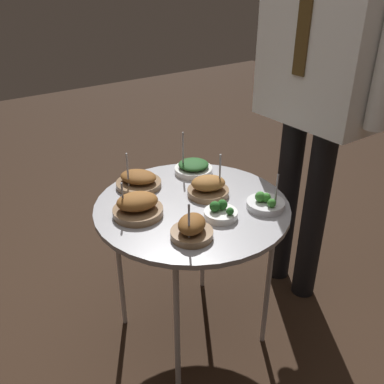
{
  "coord_description": "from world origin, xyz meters",
  "views": [
    {
      "loc": [
        1.08,
        -0.77,
        1.4
      ],
      "look_at": [
        0.0,
        0.0,
        0.68
      ],
      "focal_mm": 40.0,
      "sensor_mm": 36.0,
      "label": 1
    }
  ],
  "objects_px": {
    "bowl_broccoli_front_right": "(221,212)",
    "bowl_roast_far_rim": "(192,229)",
    "bowl_roast_mid_right": "(138,206)",
    "bowl_broccoli_center": "(265,203)",
    "bowl_roast_back_right": "(138,180)",
    "bowl_roast_front_center": "(208,187)",
    "waiter_figure": "(320,62)",
    "serving_cart": "(192,214)",
    "bowl_spinach_mid_left": "(193,167)"
  },
  "relations": [
    {
      "from": "bowl_roast_front_center",
      "to": "waiter_figure",
      "type": "relative_size",
      "value": 0.1
    },
    {
      "from": "serving_cart",
      "to": "bowl_roast_back_right",
      "type": "height_order",
      "value": "bowl_roast_back_right"
    },
    {
      "from": "bowl_roast_mid_right",
      "to": "bowl_roast_far_rim",
      "type": "relative_size",
      "value": 1.21
    },
    {
      "from": "bowl_roast_mid_right",
      "to": "bowl_broccoli_front_right",
      "type": "relative_size",
      "value": 1.51
    },
    {
      "from": "serving_cart",
      "to": "bowl_roast_far_rim",
      "type": "distance_m",
      "value": 0.22
    },
    {
      "from": "serving_cart",
      "to": "bowl_roast_front_center",
      "type": "height_order",
      "value": "bowl_roast_front_center"
    },
    {
      "from": "bowl_roast_mid_right",
      "to": "bowl_spinach_mid_left",
      "type": "distance_m",
      "value": 0.38
    },
    {
      "from": "bowl_broccoli_front_right",
      "to": "bowl_roast_far_rim",
      "type": "distance_m",
      "value": 0.15
    },
    {
      "from": "bowl_broccoli_center",
      "to": "bowl_roast_far_rim",
      "type": "relative_size",
      "value": 1.0
    },
    {
      "from": "bowl_broccoli_center",
      "to": "bowl_roast_far_rim",
      "type": "distance_m",
      "value": 0.32
    },
    {
      "from": "bowl_roast_far_rim",
      "to": "waiter_figure",
      "type": "xyz_separation_m",
      "value": [
        -0.15,
        0.7,
        0.4
      ]
    },
    {
      "from": "bowl_roast_mid_right",
      "to": "bowl_broccoli_center",
      "type": "bearing_deg",
      "value": 60.66
    },
    {
      "from": "bowl_broccoli_center",
      "to": "bowl_spinach_mid_left",
      "type": "relative_size",
      "value": 0.8
    },
    {
      "from": "bowl_roast_front_center",
      "to": "bowl_broccoli_center",
      "type": "xyz_separation_m",
      "value": [
        0.19,
        0.11,
        -0.01
      ]
    },
    {
      "from": "bowl_broccoli_center",
      "to": "bowl_broccoli_front_right",
      "type": "height_order",
      "value": "bowl_broccoli_center"
    },
    {
      "from": "bowl_spinach_mid_left",
      "to": "waiter_figure",
      "type": "relative_size",
      "value": 0.11
    },
    {
      "from": "serving_cart",
      "to": "bowl_broccoli_center",
      "type": "distance_m",
      "value": 0.27
    },
    {
      "from": "serving_cart",
      "to": "bowl_roast_mid_right",
      "type": "distance_m",
      "value": 0.21
    },
    {
      "from": "bowl_roast_back_right",
      "to": "waiter_figure",
      "type": "xyz_separation_m",
      "value": [
        0.25,
        0.67,
        0.41
      ]
    },
    {
      "from": "bowl_broccoli_front_right",
      "to": "bowl_spinach_mid_left",
      "type": "height_order",
      "value": "bowl_spinach_mid_left"
    },
    {
      "from": "serving_cart",
      "to": "waiter_figure",
      "type": "distance_m",
      "value": 0.75
    },
    {
      "from": "bowl_roast_front_center",
      "to": "bowl_roast_far_rim",
      "type": "xyz_separation_m",
      "value": [
        0.19,
        -0.21,
        0.0
      ]
    },
    {
      "from": "bowl_broccoli_center",
      "to": "bowl_roast_far_rim",
      "type": "bearing_deg",
      "value": -90.29
    },
    {
      "from": "bowl_roast_front_center",
      "to": "bowl_roast_back_right",
      "type": "bearing_deg",
      "value": -139.56
    },
    {
      "from": "bowl_broccoli_front_right",
      "to": "waiter_figure",
      "type": "height_order",
      "value": "waiter_figure"
    },
    {
      "from": "bowl_roast_front_center",
      "to": "bowl_roast_mid_right",
      "type": "height_order",
      "value": "bowl_roast_front_center"
    },
    {
      "from": "bowl_broccoli_front_right",
      "to": "bowl_roast_far_rim",
      "type": "relative_size",
      "value": 0.8
    },
    {
      "from": "serving_cart",
      "to": "bowl_roast_front_center",
      "type": "relative_size",
      "value": 4.29
    },
    {
      "from": "serving_cart",
      "to": "waiter_figure",
      "type": "relative_size",
      "value": 0.42
    },
    {
      "from": "bowl_roast_front_center",
      "to": "bowl_broccoli_center",
      "type": "height_order",
      "value": "bowl_roast_front_center"
    },
    {
      "from": "bowl_roast_front_center",
      "to": "bowl_broccoli_front_right",
      "type": "relative_size",
      "value": 1.42
    },
    {
      "from": "bowl_broccoli_center",
      "to": "bowl_roast_mid_right",
      "type": "bearing_deg",
      "value": -119.34
    },
    {
      "from": "bowl_roast_far_rim",
      "to": "waiter_figure",
      "type": "distance_m",
      "value": 0.82
    },
    {
      "from": "bowl_roast_front_center",
      "to": "bowl_roast_back_right",
      "type": "distance_m",
      "value": 0.27
    },
    {
      "from": "bowl_roast_back_right",
      "to": "bowl_roast_far_rim",
      "type": "bearing_deg",
      "value": -4.58
    },
    {
      "from": "waiter_figure",
      "to": "bowl_roast_mid_right",
      "type": "bearing_deg",
      "value": -95.01
    },
    {
      "from": "bowl_roast_mid_right",
      "to": "bowl_roast_far_rim",
      "type": "xyz_separation_m",
      "value": [
        0.22,
        0.07,
        -0.0
      ]
    },
    {
      "from": "bowl_broccoli_center",
      "to": "bowl_roast_front_center",
      "type": "bearing_deg",
      "value": -151.0
    },
    {
      "from": "bowl_roast_far_rim",
      "to": "bowl_roast_back_right",
      "type": "xyz_separation_m",
      "value": [
        -0.4,
        0.03,
        -0.01
      ]
    },
    {
      "from": "bowl_roast_front_center",
      "to": "bowl_spinach_mid_left",
      "type": "relative_size",
      "value": 0.91
    },
    {
      "from": "bowl_roast_front_center",
      "to": "bowl_roast_mid_right",
      "type": "distance_m",
      "value": 0.28
    },
    {
      "from": "bowl_roast_mid_right",
      "to": "bowl_broccoli_front_right",
      "type": "bearing_deg",
      "value": 51.14
    },
    {
      "from": "bowl_roast_front_center",
      "to": "bowl_roast_far_rim",
      "type": "distance_m",
      "value": 0.28
    },
    {
      "from": "waiter_figure",
      "to": "bowl_roast_front_center",
      "type": "bearing_deg",
      "value": -94.84
    },
    {
      "from": "waiter_figure",
      "to": "bowl_roast_far_rim",
      "type": "bearing_deg",
      "value": -77.91
    },
    {
      "from": "serving_cart",
      "to": "waiter_figure",
      "type": "height_order",
      "value": "waiter_figure"
    },
    {
      "from": "bowl_broccoli_front_right",
      "to": "bowl_roast_front_center",
      "type": "bearing_deg",
      "value": 157.58
    },
    {
      "from": "bowl_broccoli_front_right",
      "to": "bowl_roast_far_rim",
      "type": "xyz_separation_m",
      "value": [
        0.04,
        -0.15,
        0.01
      ]
    },
    {
      "from": "serving_cart",
      "to": "waiter_figure",
      "type": "bearing_deg",
      "value": 88.1
    },
    {
      "from": "bowl_roast_mid_right",
      "to": "bowl_broccoli_front_right",
      "type": "distance_m",
      "value": 0.28
    }
  ]
}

